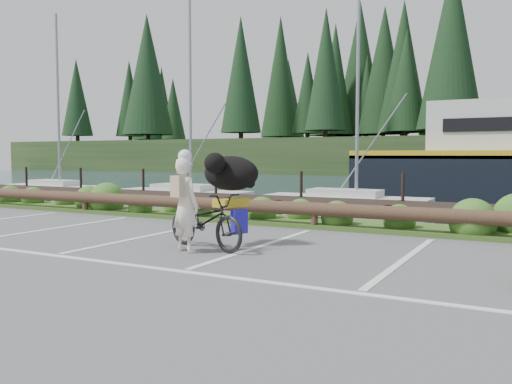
# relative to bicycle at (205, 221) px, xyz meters

# --- Properties ---
(ground) EXTENTS (72.00, 72.00, 0.00)m
(ground) POSITION_rel_bicycle_xyz_m (0.75, -1.35, -0.50)
(ground) COLOR #505052
(vegetation_strip) EXTENTS (34.00, 1.60, 0.10)m
(vegetation_strip) POSITION_rel_bicycle_xyz_m (0.75, 3.95, -0.45)
(vegetation_strip) COLOR #3D5B21
(vegetation_strip) RESTS_ON ground
(log_rail) EXTENTS (32.00, 0.30, 0.60)m
(log_rail) POSITION_rel_bicycle_xyz_m (0.75, 3.25, -0.50)
(log_rail) COLOR #443021
(log_rail) RESTS_ON ground
(bicycle) EXTENTS (2.02, 1.19, 1.00)m
(bicycle) POSITION_rel_bicycle_xyz_m (0.00, 0.00, 0.00)
(bicycle) COLOR black
(bicycle) RESTS_ON ground
(cyclist) EXTENTS (0.68, 0.54, 1.62)m
(cyclist) POSITION_rel_bicycle_xyz_m (-0.13, -0.43, 0.31)
(cyclist) COLOR #F2E6CD
(cyclist) RESTS_ON ground
(dog) EXTENTS (0.84, 1.22, 0.64)m
(dog) POSITION_rel_bicycle_xyz_m (0.18, 0.59, 0.82)
(dog) COLOR black
(dog) RESTS_ON bicycle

